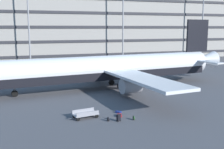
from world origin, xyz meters
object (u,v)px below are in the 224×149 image
(suitcase_red, at_px, (118,112))
(backpack_navy, at_px, (108,119))
(suitcase_scuffed, at_px, (119,115))
(suitcase_upright, at_px, (119,118))
(backpack_orange, at_px, (134,118))
(baggage_cart, at_px, (86,114))
(airliner, at_px, (110,69))

(suitcase_red, relative_size, backpack_navy, 1.48)
(suitcase_scuffed, bearing_deg, backpack_navy, -145.17)
(suitcase_upright, xyz_separation_m, backpack_orange, (1.63, -0.12, -0.18))
(suitcase_scuffed, distance_m, suitcase_red, 1.19)
(backpack_navy, bearing_deg, suitcase_scuffed, 34.83)
(suitcase_red, height_order, backpack_orange, backpack_orange)
(backpack_orange, height_order, baggage_cart, baggage_cart)
(suitcase_upright, distance_m, backpack_navy, 1.05)
(airliner, distance_m, backpack_navy, 16.28)
(backpack_navy, height_order, baggage_cart, baggage_cart)
(airliner, relative_size, baggage_cart, 12.70)
(suitcase_scuffed, bearing_deg, suitcase_red, 75.87)
(suitcase_upright, distance_m, baggage_cart, 3.62)
(suitcase_scuffed, height_order, suitcase_red, suitcase_scuffed)
(backpack_navy, xyz_separation_m, baggage_cart, (-1.97, 1.75, 0.22))
(airliner, bearing_deg, baggage_cart, -117.87)
(backpack_navy, relative_size, baggage_cart, 0.14)
(backpack_orange, xyz_separation_m, baggage_cart, (-4.55, 2.25, 0.21))
(airliner, bearing_deg, suitcase_scuffed, -104.13)
(suitcase_red, bearing_deg, suitcase_scuffed, -104.13)
(airliner, xyz_separation_m, baggage_cart, (-7.10, -13.44, -2.59))
(airliner, distance_m, suitcase_scuffed, 14.81)
(baggage_cart, bearing_deg, suitcase_upright, -36.13)
(suitcase_scuffed, distance_m, suitcase_upright, 1.64)
(suitcase_scuffed, xyz_separation_m, backpack_orange, (0.99, -1.61, 0.09))
(backpack_navy, bearing_deg, airliner, 71.31)
(suitcase_scuffed, xyz_separation_m, suitcase_red, (0.29, 1.15, -0.01))
(baggage_cart, bearing_deg, backpack_navy, -41.73)
(suitcase_red, relative_size, backpack_orange, 1.46)
(suitcase_upright, bearing_deg, backpack_orange, -4.11)
(suitcase_red, xyz_separation_m, backpack_orange, (0.70, -2.76, 0.11))
(suitcase_upright, bearing_deg, suitcase_scuffed, 66.84)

